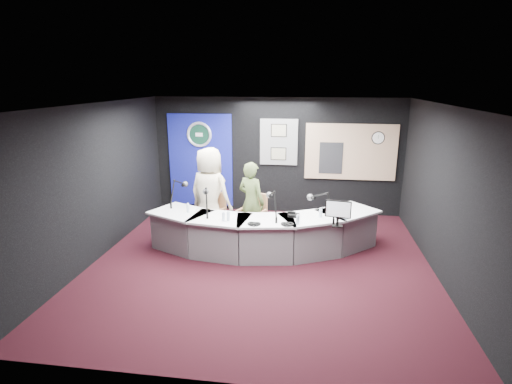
# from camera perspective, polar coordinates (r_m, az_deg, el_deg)

# --- Properties ---
(ground) EXTENTS (6.00, 6.00, 0.00)m
(ground) POSITION_cam_1_polar(r_m,az_deg,el_deg) (7.33, 0.70, -10.07)
(ground) COLOR black
(ground) RESTS_ON ground
(ceiling) EXTENTS (6.00, 6.00, 0.02)m
(ceiling) POSITION_cam_1_polar(r_m,az_deg,el_deg) (6.61, 0.78, 12.36)
(ceiling) COLOR silver
(ceiling) RESTS_ON ground
(wall_back) EXTENTS (6.00, 0.02, 2.80)m
(wall_back) POSITION_cam_1_polar(r_m,az_deg,el_deg) (9.75, 2.96, 5.13)
(wall_back) COLOR black
(wall_back) RESTS_ON ground
(wall_front) EXTENTS (6.00, 0.02, 2.80)m
(wall_front) POSITION_cam_1_polar(r_m,az_deg,el_deg) (4.05, -4.67, -10.50)
(wall_front) COLOR black
(wall_front) RESTS_ON ground
(wall_left) EXTENTS (0.02, 6.00, 2.80)m
(wall_left) POSITION_cam_1_polar(r_m,az_deg,el_deg) (7.79, -21.74, 1.31)
(wall_left) COLOR black
(wall_left) RESTS_ON ground
(wall_right) EXTENTS (0.02, 6.00, 2.80)m
(wall_right) POSITION_cam_1_polar(r_m,az_deg,el_deg) (7.13, 25.43, -0.36)
(wall_right) COLOR black
(wall_right) RESTS_ON ground
(broadcast_desk) EXTENTS (4.50, 1.90, 0.75)m
(broadcast_desk) POSITION_cam_1_polar(r_m,az_deg,el_deg) (7.68, 0.86, -5.76)
(broadcast_desk) COLOR silver
(broadcast_desk) RESTS_ON ground
(backdrop_panel) EXTENTS (1.60, 0.05, 2.30)m
(backdrop_panel) POSITION_cam_1_polar(r_m,az_deg,el_deg) (10.08, -7.92, 4.49)
(backdrop_panel) COLOR navy
(backdrop_panel) RESTS_ON wall_back
(agency_seal) EXTENTS (0.63, 0.07, 0.63)m
(agency_seal) POSITION_cam_1_polar(r_m,az_deg,el_deg) (9.94, -8.12, 8.13)
(agency_seal) COLOR silver
(agency_seal) RESTS_ON backdrop_panel
(seal_center) EXTENTS (0.48, 0.01, 0.48)m
(seal_center) POSITION_cam_1_polar(r_m,az_deg,el_deg) (9.95, -8.12, 8.13)
(seal_center) COLOR #0E3324
(seal_center) RESTS_ON backdrop_panel
(pinboard) EXTENTS (0.90, 0.04, 1.10)m
(pinboard) POSITION_cam_1_polar(r_m,az_deg,el_deg) (9.65, 3.27, 7.13)
(pinboard) COLOR slate
(pinboard) RESTS_ON wall_back
(framed_photo_upper) EXTENTS (0.34, 0.02, 0.27)m
(framed_photo_upper) POSITION_cam_1_polar(r_m,az_deg,el_deg) (9.59, 3.28, 8.76)
(framed_photo_upper) COLOR #7C765A
(framed_photo_upper) RESTS_ON pinboard
(framed_photo_lower) EXTENTS (0.34, 0.02, 0.27)m
(framed_photo_lower) POSITION_cam_1_polar(r_m,az_deg,el_deg) (9.67, 3.23, 5.47)
(framed_photo_lower) COLOR #7C765A
(framed_photo_lower) RESTS_ON pinboard
(booth_window_frame) EXTENTS (2.12, 0.06, 1.32)m
(booth_window_frame) POSITION_cam_1_polar(r_m,az_deg,el_deg) (9.70, 13.36, 5.58)
(booth_window_frame) COLOR tan
(booth_window_frame) RESTS_ON wall_back
(booth_glow) EXTENTS (2.00, 0.02, 1.20)m
(booth_glow) POSITION_cam_1_polar(r_m,az_deg,el_deg) (9.69, 13.36, 5.57)
(booth_glow) COLOR #FFF1A1
(booth_glow) RESTS_ON booth_window_frame
(equipment_rack) EXTENTS (0.55, 0.02, 0.75)m
(equipment_rack) POSITION_cam_1_polar(r_m,az_deg,el_deg) (9.66, 10.65, 4.79)
(equipment_rack) COLOR black
(equipment_rack) RESTS_ON booth_window_frame
(wall_clock) EXTENTS (0.28, 0.01, 0.28)m
(wall_clock) POSITION_cam_1_polar(r_m,az_deg,el_deg) (9.69, 17.06, 7.41)
(wall_clock) COLOR white
(wall_clock) RESTS_ON booth_window_frame
(armchair_left) EXTENTS (0.67, 0.67, 0.85)m
(armchair_left) POSITION_cam_1_polar(r_m,az_deg,el_deg) (8.36, -6.51, -3.66)
(armchair_left) COLOR #B17951
(armchair_left) RESTS_ON ground
(armchair_right) EXTENTS (0.76, 0.76, 1.03)m
(armchair_right) POSITION_cam_1_polar(r_m,az_deg,el_deg) (8.13, -0.66, -3.47)
(armchair_right) COLOR #B17951
(armchair_right) RESTS_ON ground
(draped_jacket) EXTENTS (0.46, 0.37, 0.70)m
(draped_jacket) POSITION_cam_1_polar(r_m,az_deg,el_deg) (8.53, -7.30, -1.94)
(draped_jacket) COLOR slate
(draped_jacket) RESTS_ON armchair_left
(person_man) EXTENTS (1.07, 0.88, 1.90)m
(person_man) POSITION_cam_1_polar(r_m,az_deg,el_deg) (8.20, -6.62, -0.22)
(person_man) COLOR beige
(person_man) RESTS_ON ground
(person_woman) EXTENTS (0.71, 0.63, 1.64)m
(person_woman) POSITION_cam_1_polar(r_m,az_deg,el_deg) (8.04, -0.67, -1.42)
(person_woman) COLOR #4A5B30
(person_woman) RESTS_ON ground
(computer_monitor) EXTENTS (0.40, 0.10, 0.28)m
(computer_monitor) POSITION_cam_1_polar(r_m,az_deg,el_deg) (6.94, 11.65, -2.38)
(computer_monitor) COLOR black
(computer_monitor) RESTS_ON broadcast_desk
(desk_phone) EXTENTS (0.21, 0.18, 0.05)m
(desk_phone) POSITION_cam_1_polar(r_m,az_deg,el_deg) (7.42, 5.39, -3.32)
(desk_phone) COLOR black
(desk_phone) RESTS_ON broadcast_desk
(headphones_near) EXTENTS (0.24, 0.24, 0.04)m
(headphones_near) POSITION_cam_1_polar(r_m,az_deg,el_deg) (6.99, 4.51, -4.57)
(headphones_near) COLOR black
(headphones_near) RESTS_ON broadcast_desk
(headphones_far) EXTENTS (0.23, 0.23, 0.04)m
(headphones_far) POSITION_cam_1_polar(r_m,az_deg,el_deg) (6.98, -0.28, -4.55)
(headphones_far) COLOR black
(headphones_far) RESTS_ON broadcast_desk
(paper_stack) EXTENTS (0.23, 0.33, 0.00)m
(paper_stack) POSITION_cam_1_polar(r_m,az_deg,el_deg) (7.93, -9.40, -2.39)
(paper_stack) COLOR white
(paper_stack) RESTS_ON broadcast_desk
(notepad) EXTENTS (0.29, 0.33, 0.00)m
(notepad) POSITION_cam_1_polar(r_m,az_deg,el_deg) (7.36, -4.05, -3.65)
(notepad) COLOR white
(notepad) RESTS_ON broadcast_desk
(boom_mic_a) EXTENTS (0.23, 0.73, 0.60)m
(boom_mic_a) POSITION_cam_1_polar(r_m,az_deg,el_deg) (8.21, -11.07, 0.33)
(boom_mic_a) COLOR black
(boom_mic_a) RESTS_ON broadcast_desk
(boom_mic_b) EXTENTS (0.30, 0.71, 0.60)m
(boom_mic_b) POSITION_cam_1_polar(r_m,az_deg,el_deg) (7.55, -7.12, -0.85)
(boom_mic_b) COLOR black
(boom_mic_b) RESTS_ON broadcast_desk
(boom_mic_c) EXTENTS (0.31, 0.71, 0.60)m
(boom_mic_c) POSITION_cam_1_polar(r_m,az_deg,el_deg) (7.27, 2.40, -1.39)
(boom_mic_c) COLOR black
(boom_mic_c) RESTS_ON broadcast_desk
(boom_mic_d) EXTENTS (0.54, 0.57, 0.60)m
(boom_mic_d) POSITION_cam_1_polar(r_m,az_deg,el_deg) (7.27, 9.37, -1.60)
(boom_mic_d) COLOR black
(boom_mic_d) RESTS_ON broadcast_desk
(water_bottles) EXTENTS (3.02, 0.51, 0.18)m
(water_bottles) POSITION_cam_1_polar(r_m,az_deg,el_deg) (7.26, 1.14, -3.14)
(water_bottles) COLOR silver
(water_bottles) RESTS_ON broadcast_desk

